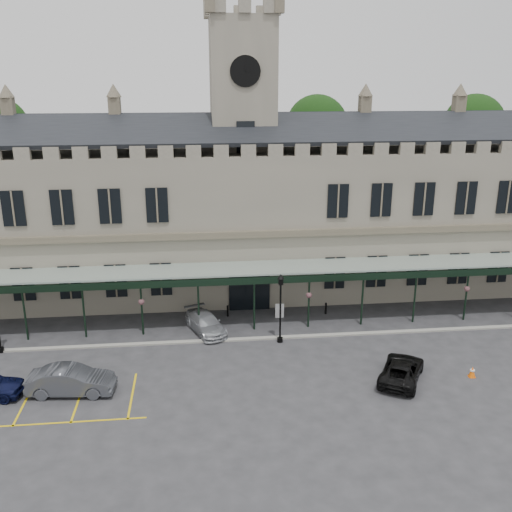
{
  "coord_description": "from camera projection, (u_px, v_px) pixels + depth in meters",
  "views": [
    {
      "loc": [
        -3.95,
        -30.67,
        17.77
      ],
      "look_at": [
        0.0,
        6.0,
        6.0
      ],
      "focal_mm": 40.0,
      "sensor_mm": 36.0,
      "label": 1
    }
  ],
  "objects": [
    {
      "name": "tree_behind_right",
      "position": [
        473.0,
        126.0,
        57.09
      ],
      "size": [
        6.0,
        6.0,
        16.0
      ],
      "color": "#332314",
      "rests_on": "ground"
    },
    {
      "name": "tree_behind_mid",
      "position": [
        317.0,
        128.0,
        55.46
      ],
      "size": [
        6.0,
        6.0,
        16.0
      ],
      "color": "#332314",
      "rests_on": "ground"
    },
    {
      "name": "canopy",
      "position": [
        254.0,
        297.0,
        41.2
      ],
      "size": [
        50.0,
        4.1,
        4.3
      ],
      "color": "#8C9E93",
      "rests_on": "ground"
    },
    {
      "name": "bollard_right",
      "position": [
        326.0,
        308.0,
        44.21
      ],
      "size": [
        0.16,
        0.16,
        0.9
      ],
      "primitive_type": "cylinder",
      "color": "black",
      "rests_on": "ground"
    },
    {
      "name": "car_taxi",
      "position": [
        206.0,
        323.0,
        41.08
      ],
      "size": [
        3.4,
        4.97,
        1.34
      ],
      "primitive_type": "imported",
      "rotation": [
        0.0,
        0.0,
        0.37
      ],
      "color": "#A4A7AC",
      "rests_on": "ground"
    },
    {
      "name": "ground",
      "position": [
        266.0,
        379.0,
        34.86
      ],
      "size": [
        140.0,
        140.0,
        0.0
      ],
      "primitive_type": "plane",
      "color": "#2C2C2E"
    },
    {
      "name": "lamp_post_mid",
      "position": [
        280.0,
        302.0,
        38.78
      ],
      "size": [
        0.48,
        0.48,
        5.03
      ],
      "color": "black",
      "rests_on": "ground"
    },
    {
      "name": "car_van",
      "position": [
        402.0,
        370.0,
        34.58
      ],
      "size": [
        4.27,
        5.23,
        1.32
      ],
      "primitive_type": "imported",
      "rotation": [
        0.0,
        0.0,
        2.62
      ],
      "color": "black",
      "rests_on": "ground"
    },
    {
      "name": "bollard_left",
      "position": [
        228.0,
        311.0,
        43.78
      ],
      "size": [
        0.15,
        0.15,
        0.87
      ],
      "primitive_type": "cylinder",
      "color": "black",
      "rests_on": "ground"
    },
    {
      "name": "sign_board",
      "position": [
        280.0,
        311.0,
        43.48
      ],
      "size": [
        0.67,
        0.06,
        1.14
      ],
      "rotation": [
        0.0,
        0.0,
        -0.02
      ],
      "color": "black",
      "rests_on": "ground"
    },
    {
      "name": "station_building",
      "position": [
        243.0,
        215.0,
        47.96
      ],
      "size": [
        60.0,
        10.36,
        17.3
      ],
      "color": "#6E685B",
      "rests_on": "ground"
    },
    {
      "name": "traffic_cone",
      "position": [
        472.0,
        372.0,
        35.0
      ],
      "size": [
        0.43,
        0.43,
        0.69
      ],
      "rotation": [
        0.0,
        0.0,
        0.36
      ],
      "color": "#FF6208",
      "rests_on": "ground"
    },
    {
      "name": "clock_tower",
      "position": [
        243.0,
        135.0,
        46.02
      ],
      "size": [
        5.6,
        5.6,
        24.8
      ],
      "color": "#6E685B",
      "rests_on": "ground"
    },
    {
      "name": "kerb",
      "position": [
        257.0,
        339.0,
        40.05
      ],
      "size": [
        60.0,
        0.4,
        0.12
      ],
      "primitive_type": "cube",
      "color": "gray",
      "rests_on": "ground"
    },
    {
      "name": "car_left_b",
      "position": [
        71.0,
        381.0,
        33.06
      ],
      "size": [
        5.12,
        2.15,
        1.64
      ],
      "primitive_type": "imported",
      "rotation": [
        0.0,
        0.0,
        1.49
      ],
      "color": "#3E4046",
      "rests_on": "ground"
    },
    {
      "name": "parking_markings",
      "position": [
        23.0,
        406.0,
        32.01
      ],
      "size": [
        16.0,
        6.0,
        0.01
      ],
      "primitive_type": null,
      "color": "gold",
      "rests_on": "ground"
    }
  ]
}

